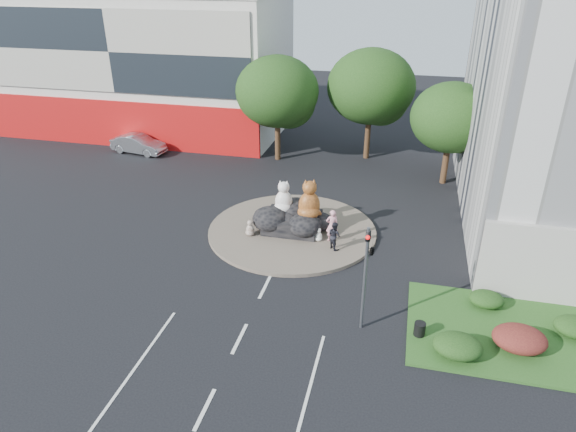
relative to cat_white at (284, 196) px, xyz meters
The scene contains 22 objects.
ground 10.65m from the cat_white, 86.59° to the right, with size 120.00×120.00×0.00m, color black.
roundabout_island 2.14m from the cat_white, 34.55° to the right, with size 10.00×10.00×0.20m, color brown.
rock_plinth 1.63m from the cat_white, 34.55° to the right, with size 3.20×2.60×0.90m, color black, non-canonical shape.
shophouse_block 24.99m from the cat_white, 134.83° to the left, with size 25.20×12.30×17.40m.
grass_verge 14.79m from the cat_white, 30.48° to the right, with size 10.00×6.00×0.12m, color #234F1A.
tree_left 12.50m from the cat_white, 105.88° to the left, with size 6.46×6.46×8.27m.
tree_mid 14.54m from the cat_white, 74.86° to the left, with size 6.84×6.84×8.76m.
tree_right 13.90m from the cat_white, 44.84° to the left, with size 5.70×5.70×7.30m.
hedge_near_green 13.56m from the cat_white, 44.42° to the right, with size 2.00×1.60×0.90m, color #183611.
hedge_red 14.84m from the cat_white, 34.81° to the right, with size 2.20×1.76×0.99m, color #4A1316.
hedge_mid_green 16.26m from the cat_white, 25.35° to the right, with size 1.80×1.44×0.81m, color #183611.
hedge_back_green 12.57m from the cat_white, 26.84° to the right, with size 1.60×1.28×0.72m, color #183611.
traffic_light 10.30m from the cat_white, 55.86° to the right, with size 0.44×1.24×5.00m.
street_lamp 13.87m from the cat_white, 10.24° to the right, with size 2.34×0.22×8.06m.
cat_white is the anchor object (origin of this frame).
cat_tabby 1.70m from the cat_white, 14.57° to the right, with size 1.44×1.25×2.40m, color #A75722, non-canonical shape.
kitten_calico 2.73m from the cat_white, 133.12° to the right, with size 0.59×0.51×0.98m, color silver, non-canonical shape.
kitten_white 3.17m from the cat_white, 30.71° to the right, with size 0.47×0.41×0.79m, color silver, non-canonical shape.
pedestrian_pink 3.50m from the cat_white, 22.01° to the right, with size 0.70×0.46×1.92m, color pink.
pedestrian_dark 4.16m from the cat_white, 31.98° to the right, with size 0.78×0.61×1.61m, color black.
parked_car 18.35m from the cat_white, 145.81° to the left, with size 1.64×4.71×1.55m, color #989A9F.
litter_bin 11.87m from the cat_white, 46.30° to the right, with size 0.49×0.49×0.62m, color black.
Camera 1 is at (6.10, -16.42, 14.59)m, focal length 32.00 mm.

